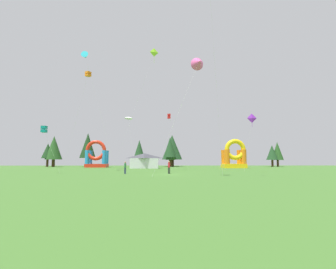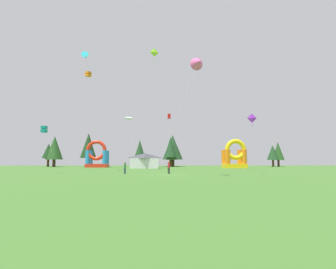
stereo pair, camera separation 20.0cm
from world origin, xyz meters
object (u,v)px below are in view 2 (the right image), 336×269
at_px(kite_red_box, 169,116).
at_px(festival_tent, 145,161).
at_px(kite_white_parafoil, 129,118).
at_px(kite_pink_delta, 198,63).
at_px(kite_cyan_delta, 85,56).
at_px(kite_teal_box, 44,129).
at_px(kite_orange_box, 88,74).
at_px(kite_purple_diamond, 252,119).
at_px(inflatable_blue_arch, 97,157).
at_px(person_far_side, 125,167).
at_px(kite_lime_diamond, 154,53).
at_px(person_midfield, 169,166).
at_px(inflatable_yellow_castle, 235,157).

xyz_separation_m(kite_red_box, festival_tent, (-5.52, 12.08, -8.65)).
bearing_deg(kite_white_parafoil, festival_tent, -13.80).
bearing_deg(kite_pink_delta, kite_cyan_delta, 132.39).
xyz_separation_m(kite_pink_delta, kite_teal_box, (-21.79, 8.22, -7.22)).
distance_m(kite_orange_box, kite_purple_diamond, 29.21).
bearing_deg(kite_white_parafoil, kite_teal_box, -109.71).
bearing_deg(kite_cyan_delta, inflatable_blue_arch, 95.42).
distance_m(kite_red_box, kite_purple_diamond, 16.65).
bearing_deg(person_far_side, festival_tent, 102.97).
bearing_deg(kite_white_parafoil, kite_cyan_delta, -123.00).
bearing_deg(inflatable_blue_arch, kite_pink_delta, -61.78).
bearing_deg(kite_pink_delta, kite_lime_diamond, 103.67).
height_order(kite_lime_diamond, kite_purple_diamond, kite_lime_diamond).
xyz_separation_m(kite_pink_delta, kite_purple_diamond, (9.68, 10.11, -5.29)).
xyz_separation_m(kite_purple_diamond, person_midfield, (-13.11, -2.62, -7.31)).
bearing_deg(person_midfield, kite_purple_diamond, -160.23).
xyz_separation_m(kite_white_parafoil, inflatable_blue_arch, (-9.26, 7.29, -9.33)).
bearing_deg(kite_lime_diamond, kite_white_parafoil, 129.21).
xyz_separation_m(kite_cyan_delta, festival_tent, (11.52, 10.52, -21.29)).
relative_size(kite_red_box, festival_tent, 1.67).
xyz_separation_m(kite_teal_box, kite_cyan_delta, (1.62, 13.88, 16.59)).
height_order(kite_lime_diamond, person_midfield, kite_lime_diamond).
xyz_separation_m(kite_red_box, kite_orange_box, (-14.52, -5.00, 6.72)).
bearing_deg(kite_pink_delta, kite_purple_diamond, 46.24).
distance_m(person_midfield, inflatable_yellow_castle, 32.20).
relative_size(kite_orange_box, person_far_side, 10.15).
bearing_deg(person_far_side, kite_orange_box, 149.01).
bearing_deg(inflatable_blue_arch, inflatable_yellow_castle, -9.52).
relative_size(kite_red_box, kite_white_parafoil, 0.86).
relative_size(inflatable_blue_arch, festival_tent, 1.10).
xyz_separation_m(kite_pink_delta, person_midfield, (-3.42, 7.49, -12.60)).
bearing_deg(person_midfield, kite_lime_diamond, -72.69).
xyz_separation_m(kite_red_box, kite_teal_box, (-18.66, -12.32, -3.95)).
bearing_deg(kite_pink_delta, inflatable_yellow_castle, 69.27).
distance_m(kite_orange_box, person_midfield, 22.91).
xyz_separation_m(kite_pink_delta, person_far_side, (-9.67, 7.21, -12.66)).
distance_m(kite_cyan_delta, person_far_side, 28.59).
relative_size(kite_pink_delta, kite_purple_diamond, 1.62).
distance_m(kite_orange_box, kite_pink_delta, 23.77).
height_order(kite_lime_diamond, kite_orange_box, kite_lime_diamond).
distance_m(kite_white_parafoil, festival_tent, 11.08).
bearing_deg(inflatable_blue_arch, person_far_side, -69.98).
xyz_separation_m(kite_pink_delta, festival_tent, (-8.66, 32.62, -11.92)).
distance_m(kite_teal_box, inflatable_blue_arch, 32.90).
xyz_separation_m(kite_lime_diamond, inflatable_yellow_castle, (19.50, 9.28, -22.64)).
xyz_separation_m(kite_red_box, person_midfield, (-0.29, -13.05, -9.34)).
distance_m(kite_white_parafoil, kite_purple_diamond, 32.66).
xyz_separation_m(kite_white_parafoil, person_midfield, (9.27, -26.12, -10.95)).
height_order(inflatable_yellow_castle, inflatable_blue_arch, inflatable_blue_arch).
bearing_deg(kite_orange_box, inflatable_yellow_castle, 32.21).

